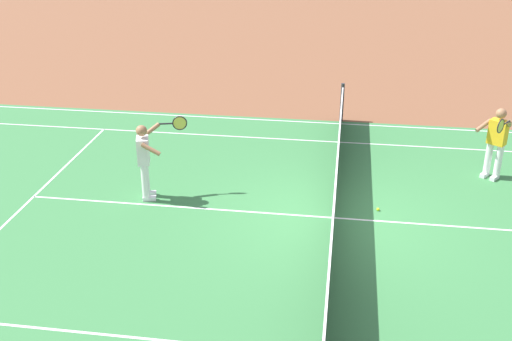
{
  "coord_description": "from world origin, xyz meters",
  "views": [
    {
      "loc": [
        -0.08,
        11.14,
        6.08
      ],
      "look_at": [
        1.59,
        -0.09,
        0.9
      ],
      "focal_mm": 43.98,
      "sensor_mm": 36.0,
      "label": 1
    }
  ],
  "objects_px": {
    "tennis_player_far": "(497,140)",
    "tennis_ball": "(378,209)",
    "tennis_net": "(335,196)",
    "tennis_player_near": "(145,158)"
  },
  "relations": [
    {
      "from": "tennis_net",
      "to": "tennis_player_near",
      "type": "relative_size",
      "value": 6.89
    },
    {
      "from": "tennis_player_far",
      "to": "tennis_ball",
      "type": "xyz_separation_m",
      "value": [
        2.58,
        2.0,
        -0.9
      ]
    },
    {
      "from": "tennis_player_far",
      "to": "tennis_player_near",
      "type": "bearing_deg",
      "value": 15.96
    },
    {
      "from": "tennis_player_near",
      "to": "tennis_player_far",
      "type": "distance_m",
      "value": 7.71
    },
    {
      "from": "tennis_player_near",
      "to": "tennis_ball",
      "type": "relative_size",
      "value": 25.71
    },
    {
      "from": "tennis_net",
      "to": "tennis_player_far",
      "type": "bearing_deg",
      "value": -144.88
    },
    {
      "from": "tennis_player_near",
      "to": "tennis_ball",
      "type": "distance_m",
      "value": 4.92
    },
    {
      "from": "tennis_player_far",
      "to": "tennis_ball",
      "type": "relative_size",
      "value": 25.71
    },
    {
      "from": "tennis_player_near",
      "to": "tennis_ball",
      "type": "xyz_separation_m",
      "value": [
        -4.84,
        -0.12,
        -0.9
      ]
    },
    {
      "from": "tennis_net",
      "to": "tennis_player_far",
      "type": "relative_size",
      "value": 6.89
    }
  ]
}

